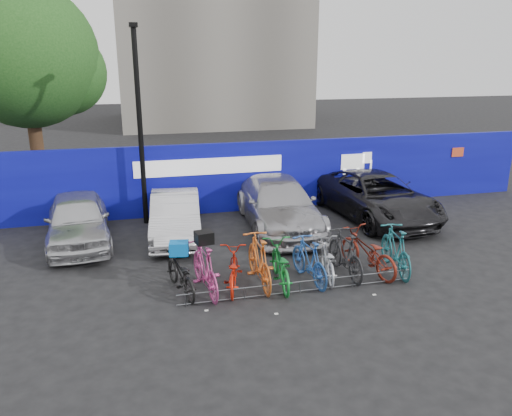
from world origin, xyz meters
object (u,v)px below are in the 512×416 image
object	(u,v)px
car_2	(279,204)
bike_0	(180,274)
bike_9	(396,250)
car_0	(78,219)
car_3	(376,196)
bike_7	(345,253)
bike_8	(367,252)
car_1	(175,216)
bike_1	(205,268)
bike_3	(259,260)
bike_2	(233,270)
bike_5	(309,260)
bike_4	(280,265)
lamppost	(140,121)
bike_rack	(300,287)
tree	(33,60)
bike_6	(327,260)

from	to	relation	value
car_2	bike_0	distance (m)	5.21
bike_9	car_0	bearing A→B (deg)	-19.26
car_0	bike_0	size ratio (longest dim) A/B	2.38
car_3	bike_7	xyz separation A→B (m)	(-2.86, -4.03, -0.17)
car_2	bike_8	size ratio (longest dim) A/B	2.52
car_1	bike_1	world-z (taller)	car_1
bike_1	bike_3	xyz separation A→B (m)	(1.29, 0.09, 0.02)
bike_2	bike_5	xyz separation A→B (m)	(1.83, -0.08, 0.09)
bike_0	bike_8	xyz separation A→B (m)	(4.61, -0.00, 0.07)
bike_4	bike_5	size ratio (longest dim) A/B	1.06
lamppost	bike_7	xyz separation A→B (m)	(4.58, -5.33, -2.70)
bike_rack	car_1	distance (m)	5.04
lamppost	bike_9	bearing A→B (deg)	-42.85
car_0	bike_9	world-z (taller)	car_0
tree	bike_6	world-z (taller)	tree
car_0	bike_8	xyz separation A→B (m)	(7.11, -3.91, -0.18)
bike_5	bike_8	size ratio (longest dim) A/B	0.89
lamppost	bike_9	xyz separation A→B (m)	(5.87, -5.45, -2.68)
bike_2	tree	bearing A→B (deg)	-48.47
bike_4	bike_6	world-z (taller)	bike_4
car_1	bike_6	size ratio (longest dim) A/B	2.30
car_1	bike_4	world-z (taller)	car_1
tree	bike_3	distance (m)	12.47
car_0	bike_4	size ratio (longest dim) A/B	2.20
bike_1	bike_5	size ratio (longest dim) A/B	1.09
car_0	bike_7	distance (m)	7.61
bike_5	bike_9	bearing A→B (deg)	173.38
bike_7	bike_8	size ratio (longest dim) A/B	0.92
bike_6	bike_9	bearing A→B (deg)	-170.52
bike_6	bike_8	world-z (taller)	bike_8
tree	bike_rack	world-z (taller)	tree
bike_0	bike_8	distance (m)	4.61
car_1	bike_4	bearing A→B (deg)	-56.58
lamppost	bike_2	distance (m)	6.32
car_0	bike_0	bearing A→B (deg)	-62.27
bike_2	bike_7	size ratio (longest dim) A/B	0.92
bike_7	bike_8	xyz separation A→B (m)	(0.59, 0.02, -0.03)
bike_1	bike_6	world-z (taller)	bike_1
bike_3	bike_7	size ratio (longest dim) A/B	1.07
lamppost	bike_0	size ratio (longest dim) A/B	3.44
bike_rack	bike_4	distance (m)	0.71
car_0	bike_9	xyz separation A→B (m)	(7.81, -4.05, -0.13)
tree	bike_0	bearing A→B (deg)	-67.43
bike_0	car_1	bearing A→B (deg)	-106.97
tree	bike_7	world-z (taller)	tree
bike_rack	bike_4	bearing A→B (deg)	121.08
car_1	bike_6	xyz separation A→B (m)	(3.29, -3.76, -0.20)
tree	bike_5	bearing A→B (deg)	-54.67
bike_rack	bike_3	xyz separation A→B (m)	(-0.79, 0.67, 0.45)
bike_rack	bike_3	size ratio (longest dim) A/B	2.75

